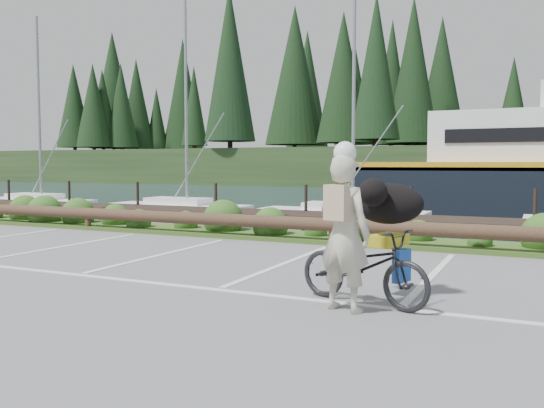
% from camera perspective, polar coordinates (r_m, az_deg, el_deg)
% --- Properties ---
extents(ground, '(72.00, 72.00, 0.00)m').
position_cam_1_polar(ground, '(8.65, -4.12, -7.97)').
color(ground, '#5F5F62').
extents(harbor_backdrop, '(170.00, 160.00, 30.00)m').
position_cam_1_polar(harbor_backdrop, '(85.95, 22.55, 2.50)').
color(harbor_backdrop, '#192A3D').
rests_on(harbor_backdrop, ground).
extents(vegetation_strip, '(34.00, 1.60, 0.10)m').
position_cam_1_polar(vegetation_strip, '(13.46, 6.96, -3.47)').
color(vegetation_strip, '#3D5B21').
rests_on(vegetation_strip, ground).
extents(log_rail, '(32.00, 0.30, 0.60)m').
position_cam_1_polar(log_rail, '(12.80, 5.98, -4.07)').
color(log_rail, '#443021').
rests_on(log_rail, ground).
extents(bicycle, '(1.98, 1.15, 0.98)m').
position_cam_1_polar(bicycle, '(7.46, 9.03, -6.09)').
color(bicycle, black).
rests_on(bicycle, ground).
extents(cyclist, '(0.79, 0.63, 1.91)m').
position_cam_1_polar(cyclist, '(7.03, 7.17, -2.89)').
color(cyclist, '#B9B59D').
rests_on(cyclist, ground).
extents(dog, '(0.72, 1.05, 0.56)m').
position_cam_1_polar(dog, '(7.88, 11.41, 0.05)').
color(dog, black).
rests_on(dog, bicycle).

